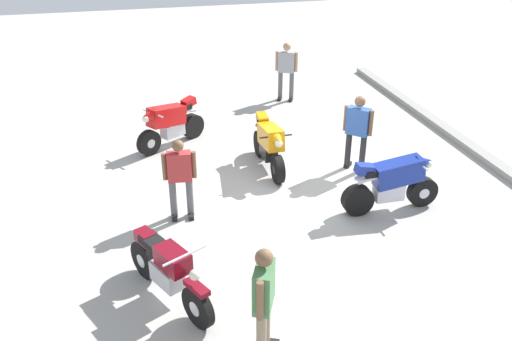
{
  "coord_description": "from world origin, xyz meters",
  "views": [
    {
      "loc": [
        9.39,
        -3.16,
        5.48
      ],
      "look_at": [
        0.6,
        -0.97,
        0.75
      ],
      "focal_mm": 37.6,
      "sensor_mm": 36.0,
      "label": 1
    }
  ],
  "objects_px": {
    "person_in_red_shirt": "(180,175)",
    "person_in_blue_shirt": "(357,129)",
    "motorcycle_red_sportbike": "(170,123)",
    "person_in_green_shirt": "(264,297)",
    "person_in_gray_shirt": "(286,68)",
    "motorcycle_blue_sportbike": "(393,182)",
    "motorcycle_orange_sportbike": "(269,144)",
    "motorcycle_maroon_cruiser": "(168,271)"
  },
  "relations": [
    {
      "from": "motorcycle_blue_sportbike",
      "to": "person_in_blue_shirt",
      "type": "bearing_deg",
      "value": 90.27
    },
    {
      "from": "motorcycle_red_sportbike",
      "to": "person_in_green_shirt",
      "type": "bearing_deg",
      "value": 59.85
    },
    {
      "from": "person_in_red_shirt",
      "to": "person_in_gray_shirt",
      "type": "distance_m",
      "value": 6.8
    },
    {
      "from": "motorcycle_red_sportbike",
      "to": "person_in_green_shirt",
      "type": "distance_m",
      "value": 6.95
    },
    {
      "from": "motorcycle_orange_sportbike",
      "to": "person_in_red_shirt",
      "type": "height_order",
      "value": "person_in_red_shirt"
    },
    {
      "from": "person_in_red_shirt",
      "to": "motorcycle_blue_sportbike",
      "type": "bearing_deg",
      "value": 85.0
    },
    {
      "from": "motorcycle_orange_sportbike",
      "to": "person_in_blue_shirt",
      "type": "bearing_deg",
      "value": 73.6
    },
    {
      "from": "motorcycle_red_sportbike",
      "to": "person_in_blue_shirt",
      "type": "height_order",
      "value": "person_in_blue_shirt"
    },
    {
      "from": "person_in_blue_shirt",
      "to": "person_in_green_shirt",
      "type": "distance_m",
      "value": 5.74
    },
    {
      "from": "person_in_blue_shirt",
      "to": "person_in_green_shirt",
      "type": "xyz_separation_m",
      "value": [
        4.69,
        -3.3,
        -0.01
      ]
    },
    {
      "from": "person_in_green_shirt",
      "to": "motorcycle_orange_sportbike",
      "type": "bearing_deg",
      "value": 97.99
    },
    {
      "from": "person_in_blue_shirt",
      "to": "person_in_gray_shirt",
      "type": "xyz_separation_m",
      "value": [
        -4.66,
        -0.18,
        -0.01
      ]
    },
    {
      "from": "person_in_red_shirt",
      "to": "person_in_gray_shirt",
      "type": "xyz_separation_m",
      "value": [
        -5.68,
        3.75,
        0.08
      ]
    },
    {
      "from": "motorcycle_blue_sportbike",
      "to": "person_in_red_shirt",
      "type": "relative_size",
      "value": 1.23
    },
    {
      "from": "person_in_gray_shirt",
      "to": "person_in_green_shirt",
      "type": "relative_size",
      "value": 1.0
    },
    {
      "from": "motorcycle_red_sportbike",
      "to": "person_in_gray_shirt",
      "type": "bearing_deg",
      "value": 179.75
    },
    {
      "from": "motorcycle_red_sportbike",
      "to": "motorcycle_orange_sportbike",
      "type": "bearing_deg",
      "value": 105.01
    },
    {
      "from": "person_in_red_shirt",
      "to": "person_in_blue_shirt",
      "type": "xyz_separation_m",
      "value": [
        -1.02,
        3.93,
        0.09
      ]
    },
    {
      "from": "person_in_gray_shirt",
      "to": "motorcycle_blue_sportbike",
      "type": "bearing_deg",
      "value": 28.12
    },
    {
      "from": "motorcycle_orange_sportbike",
      "to": "motorcycle_blue_sportbike",
      "type": "bearing_deg",
      "value": 38.2
    },
    {
      "from": "motorcycle_maroon_cruiser",
      "to": "person_in_green_shirt",
      "type": "distance_m",
      "value": 1.83
    },
    {
      "from": "motorcycle_maroon_cruiser",
      "to": "person_in_green_shirt",
      "type": "height_order",
      "value": "person_in_green_shirt"
    },
    {
      "from": "motorcycle_orange_sportbike",
      "to": "person_in_blue_shirt",
      "type": "distance_m",
      "value": 1.92
    },
    {
      "from": "motorcycle_orange_sportbike",
      "to": "person_in_blue_shirt",
      "type": "height_order",
      "value": "person_in_blue_shirt"
    },
    {
      "from": "motorcycle_maroon_cruiser",
      "to": "person_in_gray_shirt",
      "type": "relative_size",
      "value": 1.13
    },
    {
      "from": "person_in_blue_shirt",
      "to": "person_in_red_shirt",
      "type": "bearing_deg",
      "value": 149.38
    },
    {
      "from": "motorcycle_blue_sportbike",
      "to": "motorcycle_red_sportbike",
      "type": "relative_size",
      "value": 1.13
    },
    {
      "from": "motorcycle_blue_sportbike",
      "to": "person_in_blue_shirt",
      "type": "xyz_separation_m",
      "value": [
        -1.74,
        0.0,
        0.38
      ]
    },
    {
      "from": "motorcycle_orange_sportbike",
      "to": "motorcycle_blue_sportbike",
      "type": "distance_m",
      "value": 2.89
    },
    {
      "from": "motorcycle_red_sportbike",
      "to": "person_in_blue_shirt",
      "type": "bearing_deg",
      "value": 115.4
    },
    {
      "from": "motorcycle_blue_sportbike",
      "to": "motorcycle_red_sportbike",
      "type": "distance_m",
      "value": 5.48
    },
    {
      "from": "motorcycle_maroon_cruiser",
      "to": "motorcycle_red_sportbike",
      "type": "height_order",
      "value": "motorcycle_red_sportbike"
    },
    {
      "from": "person_in_red_shirt",
      "to": "motorcycle_red_sportbike",
      "type": "bearing_deg",
      "value": -177.07
    },
    {
      "from": "motorcycle_red_sportbike",
      "to": "person_in_blue_shirt",
      "type": "distance_m",
      "value": 4.41
    },
    {
      "from": "motorcycle_blue_sportbike",
      "to": "motorcycle_red_sportbike",
      "type": "xyz_separation_m",
      "value": [
        -3.96,
        -3.79,
        0.0
      ]
    },
    {
      "from": "motorcycle_orange_sportbike",
      "to": "person_in_gray_shirt",
      "type": "relative_size",
      "value": 1.15
    },
    {
      "from": "motorcycle_maroon_cruiser",
      "to": "person_in_blue_shirt",
      "type": "xyz_separation_m",
      "value": [
        -3.29,
        4.39,
        0.46
      ]
    },
    {
      "from": "motorcycle_maroon_cruiser",
      "to": "motorcycle_blue_sportbike",
      "type": "bearing_deg",
      "value": 82.23
    },
    {
      "from": "motorcycle_maroon_cruiser",
      "to": "person_in_blue_shirt",
      "type": "relative_size",
      "value": 1.12
    },
    {
      "from": "motorcycle_orange_sportbike",
      "to": "person_in_green_shirt",
      "type": "relative_size",
      "value": 1.15
    },
    {
      "from": "person_in_gray_shirt",
      "to": "person_in_green_shirt",
      "type": "bearing_deg",
      "value": 8.06
    },
    {
      "from": "motorcycle_blue_sportbike",
      "to": "motorcycle_orange_sportbike",
      "type": "bearing_deg",
      "value": 129.11
    }
  ]
}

